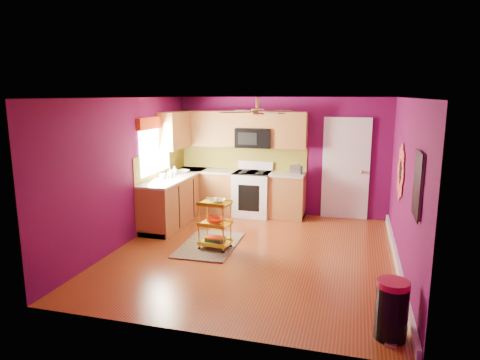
% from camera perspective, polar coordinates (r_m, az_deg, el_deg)
% --- Properties ---
extents(ground, '(5.00, 5.00, 0.00)m').
position_cam_1_polar(ground, '(7.11, 1.84, -9.67)').
color(ground, maroon).
rests_on(ground, ground).
extents(room_envelope, '(4.54, 5.04, 2.52)m').
position_cam_1_polar(room_envelope, '(6.70, 2.15, 3.47)').
color(room_envelope, '#5C0A44').
rests_on(room_envelope, ground).
extents(lower_cabinets, '(2.81, 2.31, 0.94)m').
position_cam_1_polar(lower_cabinets, '(9.01, -3.79, -2.26)').
color(lower_cabinets, brown).
rests_on(lower_cabinets, ground).
extents(electric_range, '(0.76, 0.66, 1.13)m').
position_cam_1_polar(electric_range, '(9.12, 1.67, -1.76)').
color(electric_range, white).
rests_on(electric_range, ground).
extents(upper_cabinetry, '(2.80, 2.30, 1.26)m').
position_cam_1_polar(upper_cabinetry, '(9.10, -2.55, 6.60)').
color(upper_cabinetry, brown).
rests_on(upper_cabinetry, ground).
extents(left_window, '(0.08, 1.35, 1.08)m').
position_cam_1_polar(left_window, '(8.43, -11.26, 5.59)').
color(left_window, white).
rests_on(left_window, ground).
extents(panel_door, '(0.95, 0.11, 2.15)m').
position_cam_1_polar(panel_door, '(9.06, 13.91, 1.32)').
color(panel_door, white).
rests_on(panel_door, ground).
extents(right_wall_art, '(0.04, 2.74, 1.04)m').
position_cam_1_polar(right_wall_art, '(6.26, 21.42, 0.38)').
color(right_wall_art, black).
rests_on(right_wall_art, ground).
extents(ceiling_fan, '(1.01, 1.01, 0.26)m').
position_cam_1_polar(ceiling_fan, '(6.84, 2.36, 9.16)').
color(ceiling_fan, '#BF8C3F').
rests_on(ceiling_fan, ground).
extents(shag_rug, '(0.94, 1.50, 0.02)m').
position_cam_1_polar(shag_rug, '(7.45, -4.07, -8.60)').
color(shag_rug, black).
rests_on(shag_rug, ground).
extents(rolling_cart, '(0.54, 0.42, 0.90)m').
position_cam_1_polar(rolling_cart, '(7.14, -3.32, -5.69)').
color(rolling_cart, yellow).
rests_on(rolling_cart, ground).
extents(trash_can, '(0.40, 0.41, 0.65)m').
position_cam_1_polar(trash_can, '(4.97, 19.57, -16.00)').
color(trash_can, black).
rests_on(trash_can, ground).
extents(teal_kettle, '(0.18, 0.18, 0.21)m').
position_cam_1_polar(teal_kettle, '(8.92, 7.76, 1.39)').
color(teal_kettle, '#12897F').
rests_on(teal_kettle, lower_cabinets).
extents(toaster, '(0.22, 0.15, 0.18)m').
position_cam_1_polar(toaster, '(8.86, 7.41, 1.38)').
color(toaster, beige).
rests_on(toaster, lower_cabinets).
extents(soap_bottle_a, '(0.08, 0.09, 0.19)m').
position_cam_1_polar(soap_bottle_a, '(8.53, -9.29, 0.95)').
color(soap_bottle_a, '#EA3F72').
rests_on(soap_bottle_a, lower_cabinets).
extents(soap_bottle_b, '(0.14, 0.14, 0.18)m').
position_cam_1_polar(soap_bottle_b, '(8.84, -8.71, 1.30)').
color(soap_bottle_b, white).
rests_on(soap_bottle_b, lower_cabinets).
extents(counter_dish, '(0.25, 0.25, 0.06)m').
position_cam_1_polar(counter_dish, '(9.01, -7.57, 1.15)').
color(counter_dish, white).
rests_on(counter_dish, lower_cabinets).
extents(counter_cup, '(0.14, 0.14, 0.11)m').
position_cam_1_polar(counter_cup, '(8.42, -10.21, 0.50)').
color(counter_cup, white).
rests_on(counter_cup, lower_cabinets).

